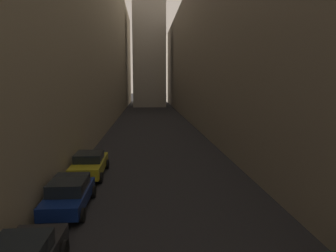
# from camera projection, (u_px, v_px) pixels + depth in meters

# --- Properties ---
(ground_plane) EXTENTS (264.00, 264.00, 0.00)m
(ground_plane) POSITION_uv_depth(u_px,v_px,m) (152.00, 125.00, 43.95)
(ground_plane) COLOR black
(building_block_left) EXTENTS (11.95, 108.00, 24.23)m
(building_block_left) POSITION_uv_depth(u_px,v_px,m) (68.00, 36.00, 43.51)
(building_block_left) COLOR gray
(building_block_left) RESTS_ON ground
(building_block_right) EXTENTS (13.07, 108.00, 19.93)m
(building_block_right) POSITION_uv_depth(u_px,v_px,m) (236.00, 53.00, 45.39)
(building_block_right) COLOR #756B5B
(building_block_right) RESTS_ON ground
(parked_car_left_third) EXTENTS (1.91, 4.22, 1.43)m
(parked_car_left_third) POSITION_uv_depth(u_px,v_px,m) (69.00, 194.00, 14.53)
(parked_car_left_third) COLOR navy
(parked_car_left_third) RESTS_ON ground
(parked_car_left_far) EXTENTS (1.99, 4.58, 1.49)m
(parked_car_left_far) POSITION_uv_depth(u_px,v_px,m) (89.00, 164.00, 19.79)
(parked_car_left_far) COLOR #A59919
(parked_car_left_far) RESTS_ON ground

